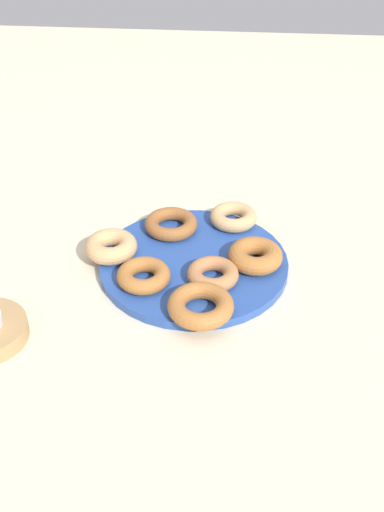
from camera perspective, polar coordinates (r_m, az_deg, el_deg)
The scene contains 9 objects.
ground_plane at distance 0.98m, azimuth 0.15°, elevation -1.03°, with size 2.40×2.40×0.00m, color beige.
donut_plate at distance 0.98m, azimuth 0.15°, elevation -0.71°, with size 0.29×0.29×0.01m, color #284C9E.
donut_0 at distance 0.96m, azimuth 5.70°, elevation -0.08°, with size 0.08×0.08×0.03m, color #AD6B33.
donut_1 at distance 1.04m, azimuth -1.90°, elevation 2.89°, with size 0.09×0.09×0.02m, color #995B2D.
donut_2 at distance 0.93m, azimuth 1.88°, elevation -1.64°, with size 0.08×0.08×0.02m, color #B27547.
donut_3 at distance 0.93m, azimuth -4.36°, elevation -1.76°, with size 0.08×0.08×0.02m, color #AD6B33.
donut_4 at distance 0.87m, azimuth 0.78°, elevation -4.48°, with size 0.09×0.09×0.02m, color #AD6B33.
donut_5 at distance 0.99m, azimuth -7.27°, elevation 0.85°, with size 0.08×0.08×0.03m, color tan.
donut_6 at distance 1.05m, azimuth 3.74°, elevation 3.52°, with size 0.08×0.08×0.02m, color tan.
Camera 1 is at (-0.07, 0.78, 0.59)m, focal length 44.56 mm.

